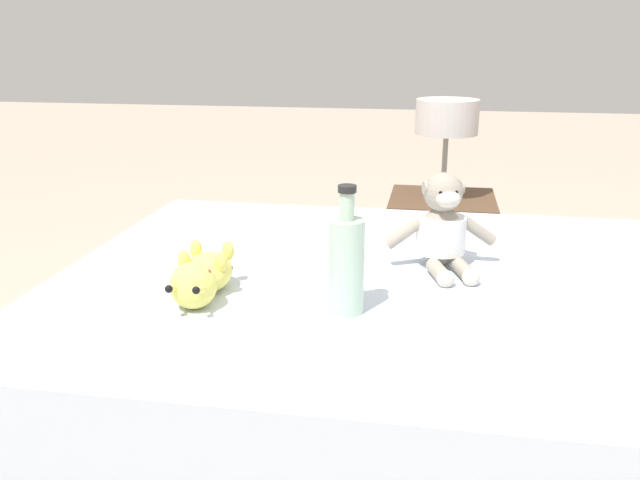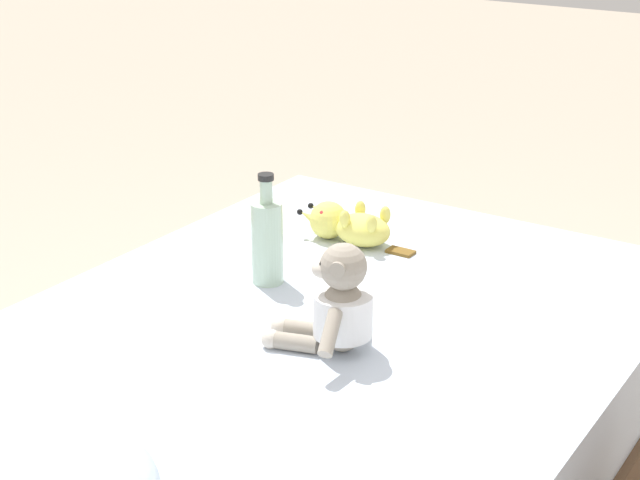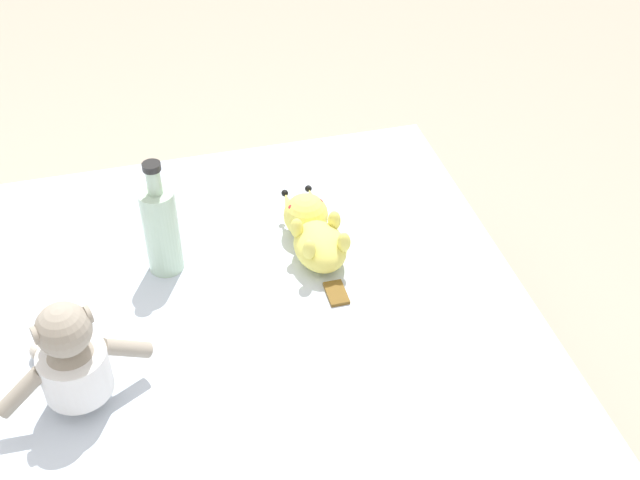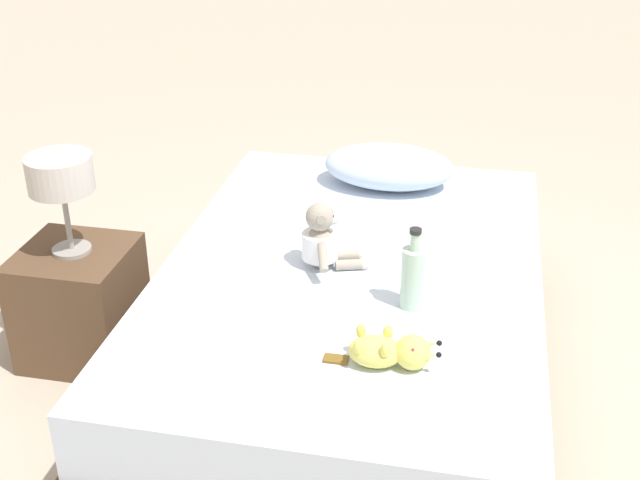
# 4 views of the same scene
# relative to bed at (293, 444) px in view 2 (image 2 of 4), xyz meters

# --- Properties ---
(bed) EXTENTS (1.30, 1.94, 0.49)m
(bed) POSITION_rel_bed_xyz_m (0.00, 0.00, 0.00)
(bed) COLOR brown
(bed) RESTS_ON ground_plane
(pillow) EXTENTS (0.53, 0.33, 0.16)m
(pillow) POSITION_rel_bed_xyz_m (0.03, 0.69, 0.33)
(pillow) COLOR silver
(pillow) RESTS_ON bed
(plush_monkey) EXTENTS (0.24, 0.28, 0.24)m
(plush_monkey) POSITION_rel_bed_xyz_m (-0.09, -0.03, 0.34)
(plush_monkey) COLOR #9E9384
(plush_monkey) RESTS_ON bed
(plush_yellow_creature) EXTENTS (0.33, 0.12, 0.10)m
(plush_yellow_creature) POSITION_rel_bed_xyz_m (0.20, -0.55, 0.30)
(plush_yellow_creature) COLOR #EAE066
(plush_yellow_creature) RESTS_ON bed
(glass_bottle) EXTENTS (0.07, 0.07, 0.27)m
(glass_bottle) POSITION_rel_bed_xyz_m (0.23, -0.22, 0.35)
(glass_bottle) COLOR #B2D1B7
(glass_bottle) RESTS_ON bed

